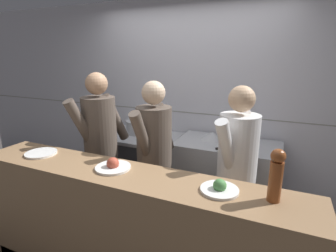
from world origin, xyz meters
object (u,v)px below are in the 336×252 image
at_px(mixing_bowl_steel, 212,136).
at_px(plated_dish_main, 41,153).
at_px(stock_pot, 137,127).
at_px(pepper_mill, 276,174).
at_px(chef_head_cook, 101,144).
at_px(chef_sous, 154,157).
at_px(oven_range, 142,166).
at_px(chef_line, 236,170).
at_px(chefs_knife, 230,148).
at_px(plated_dish_appetiser, 113,166).
at_px(plated_dish_dessert, 220,188).

distance_m(mixing_bowl_steel, plated_dish_main, 1.85).
bearing_deg(stock_pot, pepper_mill, -37.59).
height_order(chef_head_cook, chef_sous, chef_head_cook).
relative_size(oven_range, stock_pot, 3.16).
relative_size(oven_range, chef_line, 0.59).
distance_m(oven_range, plated_dish_main, 1.47).
xyz_separation_m(chef_head_cook, chef_sous, (0.66, -0.02, -0.03)).
relative_size(chefs_knife, pepper_mill, 1.05).
relative_size(oven_range, mixing_bowl_steel, 3.50).
xyz_separation_m(mixing_bowl_steel, pepper_mill, (0.73, -1.38, 0.25)).
height_order(pepper_mill, chef_sous, chef_sous).
relative_size(plated_dish_main, chef_line, 0.16).
xyz_separation_m(chefs_knife, chef_head_cook, (-1.29, -0.54, 0.04)).
bearing_deg(mixing_bowl_steel, stock_pot, -178.90).
height_order(oven_range, chefs_knife, chefs_knife).
distance_m(chefs_knife, chef_head_cook, 1.40).
relative_size(plated_dish_main, chef_head_cook, 0.16).
bearing_deg(plated_dish_appetiser, chefs_knife, 57.86).
height_order(mixing_bowl_steel, chef_head_cook, chef_head_cook).
xyz_separation_m(plated_dish_appetiser, chef_head_cook, (-0.58, 0.59, -0.09)).
bearing_deg(chef_line, stock_pot, 169.47).
height_order(stock_pot, plated_dish_appetiser, plated_dish_appetiser).
relative_size(stock_pot, pepper_mill, 0.91).
bearing_deg(stock_pot, plated_dish_appetiser, -66.94).
bearing_deg(stock_pot, plated_dish_dessert, -43.83).
distance_m(stock_pot, plated_dish_appetiser, 1.48).
xyz_separation_m(stock_pot, plated_dish_appetiser, (0.58, -1.36, 0.09)).
distance_m(plated_dish_appetiser, chef_line, 1.06).
height_order(chefs_knife, plated_dish_appetiser, plated_dish_appetiser).
relative_size(chef_sous, chef_line, 1.01).
distance_m(oven_range, plated_dish_appetiser, 1.52).
bearing_deg(chefs_knife, chef_line, -73.42).
height_order(oven_range, stock_pot, stock_pot).
distance_m(stock_pot, chefs_knife, 1.31).
distance_m(chef_head_cook, chef_sous, 0.66).
bearing_deg(chefs_knife, plated_dish_dessert, -82.87).
xyz_separation_m(oven_range, stock_pot, (-0.09, 0.06, 0.53)).
bearing_deg(pepper_mill, mixing_bowl_steel, 118.10).
xyz_separation_m(plated_dish_main, chef_line, (1.64, 0.61, -0.12)).
bearing_deg(chef_head_cook, mixing_bowl_steel, 55.57).
distance_m(plated_dish_dessert, chef_line, 0.63).
bearing_deg(chef_sous, oven_range, 131.55).
bearing_deg(plated_dish_main, mixing_bowl_steel, 48.64).
relative_size(oven_range, pepper_mill, 2.88).
distance_m(stock_pot, mixing_bowl_steel, 1.03).
xyz_separation_m(mixing_bowl_steel, plated_dish_main, (-1.22, -1.39, 0.08)).
bearing_deg(chef_line, chef_sous, -160.33).
height_order(mixing_bowl_steel, chefs_knife, mixing_bowl_steel).
height_order(chef_head_cook, chef_line, chef_head_cook).
height_order(mixing_bowl_steel, pepper_mill, pepper_mill).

